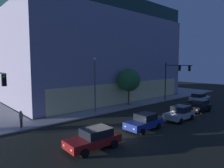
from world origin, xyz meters
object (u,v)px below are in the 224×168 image
at_px(traffic_light_far_corner, 175,74).
at_px(pedestrian_waiting, 21,118).
at_px(car_blue, 144,122).
at_px(car_black, 199,106).
at_px(street_lamp_sidewalk, 95,78).
at_px(sidewalk_tree, 129,80).
at_px(modern_building, 85,53).
at_px(car_silver, 180,113).
at_px(car_red, 94,138).
at_px(car_white, 199,97).

height_order(traffic_light_far_corner, pedestrian_waiting, traffic_light_far_corner).
height_order(car_blue, car_black, car_black).
xyz_separation_m(pedestrian_waiting, car_black, (21.41, -8.74, -0.33)).
height_order(street_lamp_sidewalk, sidewalk_tree, street_lamp_sidewalk).
height_order(modern_building, sidewalk_tree, modern_building).
height_order(street_lamp_sidewalk, car_black, street_lamp_sidewalk).
distance_m(car_silver, car_black, 6.11).
xyz_separation_m(car_blue, car_silver, (5.96, -0.56, 0.03)).
bearing_deg(car_blue, sidewalk_tree, 51.38).
distance_m(modern_building, traffic_light_far_corner, 18.89).
distance_m(modern_building, car_red, 29.42).
xyz_separation_m(car_red, car_white, (25.97, 3.75, -0.02)).
xyz_separation_m(pedestrian_waiting, car_red, (2.71, -9.01, -0.37)).
height_order(street_lamp_sidewalk, car_red, street_lamp_sidewalk).
bearing_deg(street_lamp_sidewalk, traffic_light_far_corner, -8.74).
relative_size(street_lamp_sidewalk, sidewalk_tree, 1.27).
bearing_deg(pedestrian_waiting, car_red, -73.29).
xyz_separation_m(modern_building, sidewalk_tree, (-1.23, -14.02, -4.82)).
height_order(pedestrian_waiting, car_white, pedestrian_waiting).
distance_m(pedestrian_waiting, car_silver, 17.87).
bearing_deg(car_blue, car_red, -176.88).
bearing_deg(street_lamp_sidewalk, car_blue, -92.78).
relative_size(street_lamp_sidewalk, pedestrian_waiting, 4.26).
height_order(car_red, car_blue, car_blue).
bearing_deg(street_lamp_sidewalk, car_white, -16.35).
bearing_deg(car_silver, car_red, 179.12).
height_order(sidewalk_tree, car_white, sidewalk_tree).
xyz_separation_m(street_lamp_sidewalk, pedestrian_waiting, (-9.79, -0.28, -3.68)).
distance_m(car_blue, car_black, 12.06).
bearing_deg(traffic_light_far_corner, car_silver, -145.35).
bearing_deg(car_red, car_blue, 3.12).
relative_size(pedestrian_waiting, car_blue, 0.41).
bearing_deg(modern_building, sidewalk_tree, -95.00).
height_order(street_lamp_sidewalk, pedestrian_waiting, street_lamp_sidewalk).
bearing_deg(car_white, car_silver, -163.56).
height_order(street_lamp_sidewalk, car_blue, street_lamp_sidewalk).
relative_size(modern_building, sidewalk_tree, 5.54).
distance_m(sidewalk_tree, car_red, 17.46).
bearing_deg(modern_building, car_silver, -96.52).
bearing_deg(car_black, car_blue, 179.60).
bearing_deg(car_white, car_red, -171.79).
bearing_deg(pedestrian_waiting, modern_building, 39.20).
distance_m(pedestrian_waiting, car_red, 9.42).
height_order(modern_building, car_white, modern_building).
height_order(car_blue, car_silver, car_silver).
relative_size(pedestrian_waiting, car_black, 0.43).
distance_m(traffic_light_far_corner, car_white, 6.08).
xyz_separation_m(car_red, car_black, (18.71, 0.28, 0.03)).
distance_m(street_lamp_sidewalk, car_silver, 11.69).
xyz_separation_m(modern_building, car_red, (-15.35, -23.74, -8.18)).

